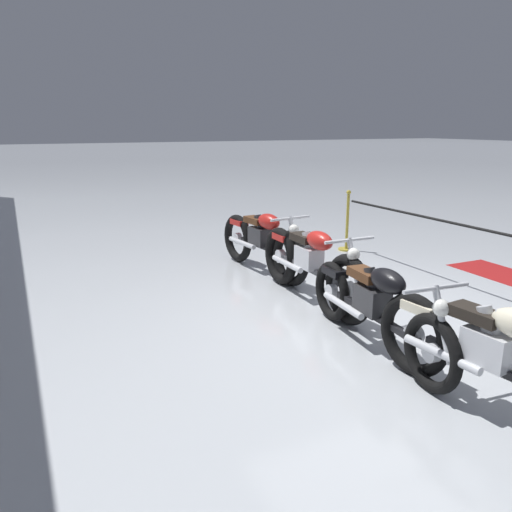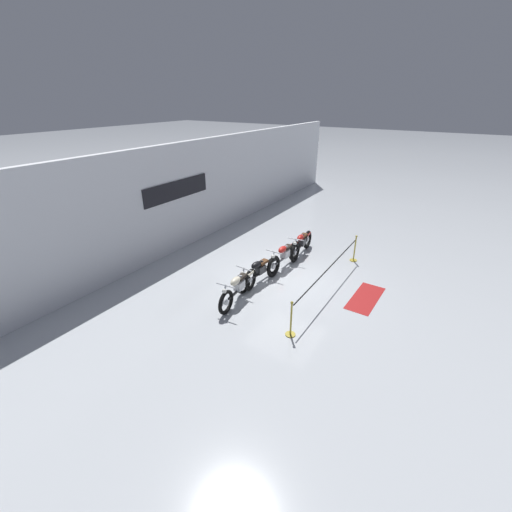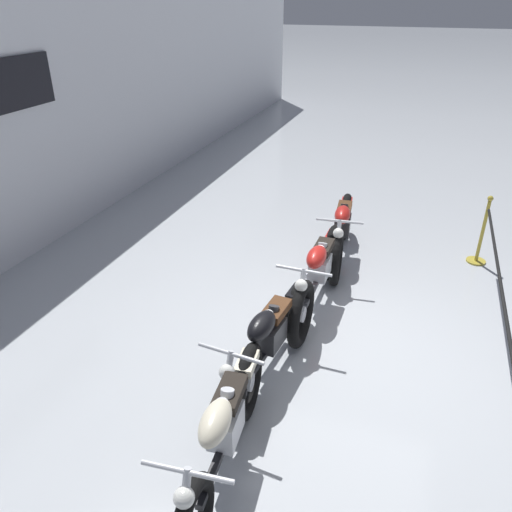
{
  "view_description": "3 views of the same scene",
  "coord_description": "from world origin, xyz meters",
  "px_view_note": "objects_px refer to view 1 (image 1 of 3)",
  "views": [
    {
      "loc": [
        -4.32,
        3.72,
        2.13
      ],
      "look_at": [
        1.11,
        1.06,
        0.54
      ],
      "focal_mm": 35.0,
      "sensor_mm": 36.0,
      "label": 1
    },
    {
      "loc": [
        -9.46,
        -4.62,
        5.82
      ],
      "look_at": [
        -0.33,
        1.13,
        0.73
      ],
      "focal_mm": 24.0,
      "sensor_mm": 36.0,
      "label": 2
    },
    {
      "loc": [
        -4.66,
        -0.51,
        3.6
      ],
      "look_at": [
        0.51,
        1.3,
        0.68
      ],
      "focal_mm": 35.0,
      "sensor_mm": 36.0,
      "label": 3
    }
  ],
  "objects_px": {
    "motorcycle_cream_0": "(495,358)",
    "stanchion_mid_left": "(347,230)",
    "motorcycle_red_2": "(311,264)",
    "motorcycle_black_1": "(375,306)",
    "motorcycle_red_3": "(262,242)"
  },
  "relations": [
    {
      "from": "motorcycle_cream_0",
      "to": "stanchion_mid_left",
      "type": "xyz_separation_m",
      "value": [
        4.72,
        -2.13,
        -0.12
      ]
    },
    {
      "from": "motorcycle_red_2",
      "to": "motorcycle_cream_0",
      "type": "bearing_deg",
      "value": 177.14
    },
    {
      "from": "motorcycle_black_1",
      "to": "stanchion_mid_left",
      "type": "distance_m",
      "value": 4.06
    },
    {
      "from": "motorcycle_red_2",
      "to": "stanchion_mid_left",
      "type": "bearing_deg",
      "value": -45.13
    },
    {
      "from": "motorcycle_red_3",
      "to": "stanchion_mid_left",
      "type": "xyz_separation_m",
      "value": [
        0.59,
        -1.96,
        -0.12
      ]
    },
    {
      "from": "motorcycle_black_1",
      "to": "motorcycle_red_3",
      "type": "xyz_separation_m",
      "value": [
        2.84,
        -0.22,
        0.02
      ]
    },
    {
      "from": "motorcycle_cream_0",
      "to": "motorcycle_black_1",
      "type": "relative_size",
      "value": 0.96
    },
    {
      "from": "motorcycle_cream_0",
      "to": "motorcycle_red_3",
      "type": "xyz_separation_m",
      "value": [
        4.13,
        -0.17,
        -0.0
      ]
    },
    {
      "from": "motorcycle_black_1",
      "to": "motorcycle_red_2",
      "type": "xyz_separation_m",
      "value": [
        1.45,
        -0.19,
        0.02
      ]
    },
    {
      "from": "stanchion_mid_left",
      "to": "motorcycle_black_1",
      "type": "bearing_deg",
      "value": 147.57
    },
    {
      "from": "motorcycle_black_1",
      "to": "motorcycle_red_3",
      "type": "height_order",
      "value": "motorcycle_red_3"
    },
    {
      "from": "motorcycle_cream_0",
      "to": "motorcycle_black_1",
      "type": "height_order",
      "value": "motorcycle_cream_0"
    },
    {
      "from": "stanchion_mid_left",
      "to": "motorcycle_cream_0",
      "type": "bearing_deg",
      "value": 155.77
    },
    {
      "from": "motorcycle_cream_0",
      "to": "stanchion_mid_left",
      "type": "bearing_deg",
      "value": -24.23
    },
    {
      "from": "motorcycle_black_1",
      "to": "stanchion_mid_left",
      "type": "relative_size",
      "value": 2.22
    }
  ]
}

